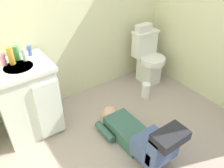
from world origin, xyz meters
name	(u,v)px	position (x,y,z in m)	size (l,w,h in m)	color
ground_plane	(128,136)	(0.00, 0.00, -0.02)	(3.06, 3.06, 0.04)	gray
wall_back	(74,4)	(0.00, 1.07, 1.20)	(2.72, 0.08, 2.40)	beige
toilet	(148,58)	(0.92, 0.73, 0.37)	(0.36, 0.46, 0.75)	silver
vanity_cabinet	(27,99)	(-0.82, 0.71, 0.42)	(0.60, 0.53, 0.82)	silver
faucet	(12,56)	(-0.82, 0.86, 0.87)	(0.02, 0.02, 0.10)	silver
person_plumber	(139,136)	(-0.03, -0.20, 0.18)	(0.39, 1.06, 0.52)	#33594C
tissue_box	(144,28)	(0.88, 0.82, 0.80)	(0.22, 0.11, 0.10)	silver
bottle_pink	(3,60)	(-0.92, 0.81, 0.88)	(0.05, 0.05, 0.12)	pink
bottle_amber	(11,56)	(-0.85, 0.78, 0.91)	(0.06, 0.06, 0.18)	gold
bottle_green	(17,53)	(-0.78, 0.84, 0.89)	(0.06, 0.06, 0.15)	#4B9E53
bottle_clear	(24,55)	(-0.73, 0.78, 0.88)	(0.04, 0.04, 0.13)	silver
bottle_blue	(30,51)	(-0.65, 0.87, 0.87)	(0.04, 0.04, 0.11)	#435FB0
paper_towel_roll	(146,90)	(0.62, 0.41, 0.11)	(0.11, 0.11, 0.21)	white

